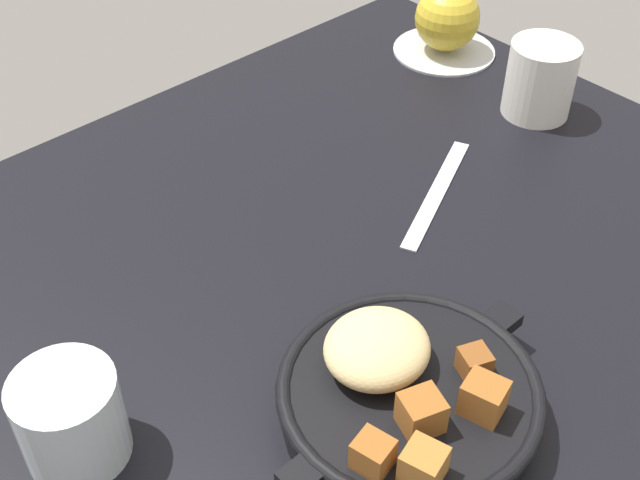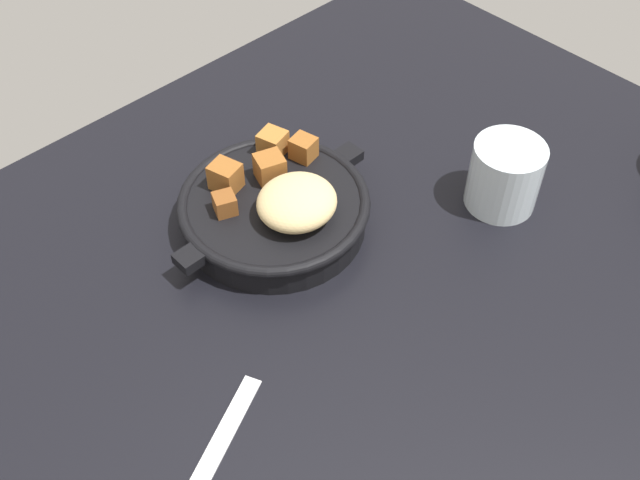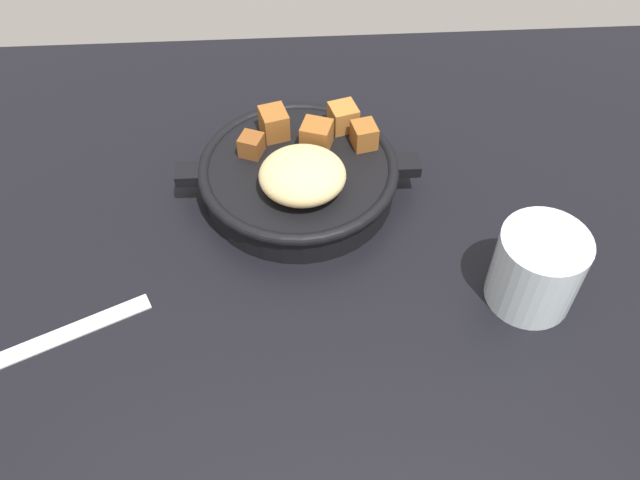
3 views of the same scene
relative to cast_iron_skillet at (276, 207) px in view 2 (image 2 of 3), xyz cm
name	(u,v)px [view 2 (image 2 of 3)]	position (x,y,z in cm)	size (l,w,h in cm)	color
ground_plane	(345,303)	(1.46, 11.65, -3.86)	(101.70, 79.49, 2.40)	black
cast_iron_skillet	(276,207)	(0.00, 0.00, 0.00)	(24.10, 19.86, 7.25)	black
butter_knife	(205,471)	(22.43, 16.58, -2.48)	(18.60, 1.60, 0.36)	silver
water_glass_short	(505,176)	(-19.74, 13.97, 1.11)	(7.60, 7.60, 7.55)	silver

